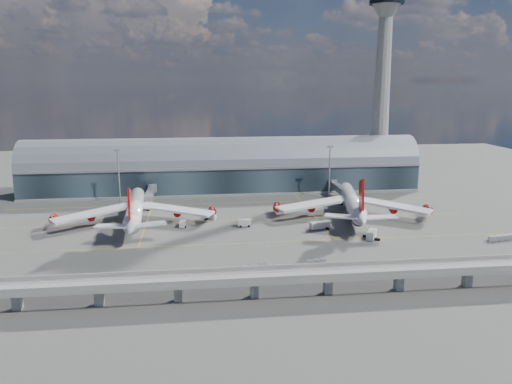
{
  "coord_description": "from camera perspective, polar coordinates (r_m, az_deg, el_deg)",
  "views": [
    {
      "loc": [
        -14.6,
        -177.5,
        56.21
      ],
      "look_at": [
        8.44,
        10.0,
        14.0
      ],
      "focal_mm": 35.0,
      "sensor_mm": 36.0,
      "label": 1
    }
  ],
  "objects": [
    {
      "name": "guideway",
      "position": [
        133.46,
        -0.19,
        -9.83
      ],
      "size": [
        220.0,
        8.5,
        7.2
      ],
      "color": "gray",
      "rests_on": "ground"
    },
    {
      "name": "control_tower",
      "position": [
        278.93,
        14.2,
        11.28
      ],
      "size": [
        19.0,
        19.0,
        103.0
      ],
      "color": "gray",
      "rests_on": "ground"
    },
    {
      "name": "jet_bridge_left",
      "position": [
        237.15,
        -11.98,
        -0.11
      ],
      "size": [
        4.4,
        28.0,
        7.25
      ],
      "color": "gray",
      "rests_on": "ground"
    },
    {
      "name": "terminal",
      "position": [
        259.8,
        -3.68,
        2.62
      ],
      "size": [
        200.0,
        30.0,
        28.0
      ],
      "color": "#1C272F",
      "rests_on": "ground"
    },
    {
      "name": "jet_bridge_right",
      "position": [
        244.22,
        9.54,
        0.36
      ],
      "size": [
        4.4,
        32.0,
        7.25
      ],
      "color": "gray",
      "rests_on": "ground"
    },
    {
      "name": "floodlight_mast_left",
      "position": [
        239.0,
        -15.41,
        1.88
      ],
      "size": [
        3.0,
        0.7,
        25.7
      ],
      "color": "gray",
      "rests_on": "ground"
    },
    {
      "name": "taxi_lines",
      "position": [
        207.88,
        -2.72,
        -3.11
      ],
      "size": [
        200.0,
        80.12,
        0.01
      ],
      "color": "gold",
      "rests_on": "ground"
    },
    {
      "name": "airliner_left",
      "position": [
        204.72,
        -13.7,
        -1.97
      ],
      "size": [
        65.69,
        69.02,
        21.03
      ],
      "rotation": [
        0.0,
        0.0,
        0.06
      ],
      "color": "white",
      "rests_on": "ground"
    },
    {
      "name": "service_truck_4",
      "position": [
        232.32,
        10.22,
        -1.22
      ],
      "size": [
        3.71,
        5.66,
        3.02
      ],
      "rotation": [
        0.0,
        0.0,
        -0.27
      ],
      "color": "beige",
      "rests_on": "ground"
    },
    {
      "name": "service_truck_5",
      "position": [
        208.11,
        -5.29,
        -2.76
      ],
      "size": [
        5.47,
        4.48,
        2.52
      ],
      "rotation": [
        0.0,
        0.0,
        1.01
      ],
      "color": "beige",
      "rests_on": "ground"
    },
    {
      "name": "ground",
      "position": [
        186.76,
        -2.2,
        -4.93
      ],
      "size": [
        500.0,
        500.0,
        0.0
      ],
      "primitive_type": "plane",
      "color": "#474744",
      "rests_on": "ground"
    },
    {
      "name": "cargo_train_0",
      "position": [
        158.87,
        6.96,
        -7.92
      ],
      "size": [
        6.8,
        2.96,
        1.49
      ],
      "rotation": [
        0.0,
        0.0,
        1.33
      ],
      "color": "gray",
      "rests_on": "ground"
    },
    {
      "name": "cargo_train_1",
      "position": [
        151.24,
        -1.11,
        -8.83
      ],
      "size": [
        13.98,
        5.61,
        1.87
      ],
      "rotation": [
        0.0,
        0.0,
        1.29
      ],
      "color": "gray",
      "rests_on": "ground"
    },
    {
      "name": "floodlight_mast_right",
      "position": [
        245.03,
        8.4,
        2.45
      ],
      "size": [
        3.0,
        0.7,
        25.7
      ],
      "color": "gray",
      "rests_on": "ground"
    },
    {
      "name": "cargo_train_2",
      "position": [
        200.76,
        26.29,
        -4.72
      ],
      "size": [
        11.42,
        3.57,
        1.88
      ],
      "rotation": [
        0.0,
        0.0,
        1.41
      ],
      "color": "gray",
      "rests_on": "ground"
    },
    {
      "name": "airliner_right",
      "position": [
        213.32,
        10.95,
        -1.32
      ],
      "size": [
        66.62,
        69.71,
        22.24
      ],
      "rotation": [
        0.0,
        0.0,
        -0.2
      ],
      "color": "white",
      "rests_on": "ground"
    },
    {
      "name": "service_truck_3",
      "position": [
        186.21,
        13.06,
        -4.77
      ],
      "size": [
        5.7,
        7.13,
        3.27
      ],
      "rotation": [
        0.0,
        0.0,
        -0.54
      ],
      "color": "beige",
      "rests_on": "ground"
    },
    {
      "name": "service_truck_0",
      "position": [
        198.87,
        -8.37,
        -3.56
      ],
      "size": [
        2.73,
        6.44,
        2.59
      ],
      "rotation": [
        0.0,
        0.0,
        -0.11
      ],
      "color": "beige",
      "rests_on": "ground"
    },
    {
      "name": "service_truck_1",
      "position": [
        196.82,
        -1.34,
        -3.55
      ],
      "size": [
        5.16,
        2.62,
        2.97
      ],
      "rotation": [
        0.0,
        0.0,
        1.59
      ],
      "color": "beige",
      "rests_on": "ground"
    },
    {
      "name": "service_truck_2",
      "position": [
        195.0,
        7.31,
        -3.79
      ],
      "size": [
        8.5,
        4.25,
        2.96
      ],
      "rotation": [
        0.0,
        0.0,
        1.81
      ],
      "color": "beige",
      "rests_on": "ground"
    }
  ]
}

